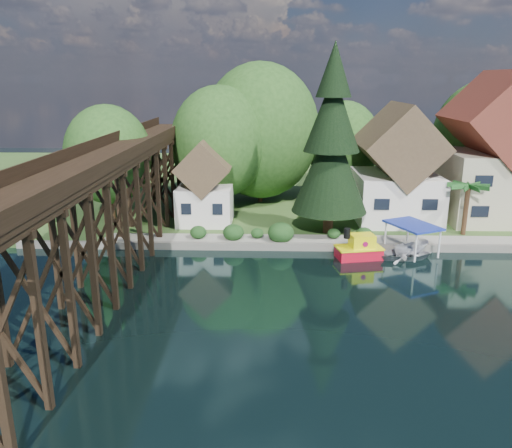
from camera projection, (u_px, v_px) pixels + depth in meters
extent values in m
plane|color=black|center=(343.00, 290.00, 33.26)|extent=(140.00, 140.00, 0.00)
cube|color=#2C5221|center=(307.00, 184.00, 65.82)|extent=(140.00, 52.00, 0.50)
cube|color=slate|center=(379.00, 248.00, 40.74)|extent=(60.00, 0.40, 0.62)
cube|color=gray|center=(400.00, 240.00, 41.88)|extent=(50.00, 2.60, 0.06)
cube|color=black|center=(34.00, 291.00, 23.36)|extent=(4.00, 0.36, 8.00)
cube|color=black|center=(61.00, 266.00, 26.43)|extent=(4.00, 0.36, 8.00)
cube|color=black|center=(83.00, 247.00, 29.50)|extent=(4.00, 0.36, 8.00)
cube|color=black|center=(101.00, 231.00, 32.57)|extent=(4.00, 0.36, 8.00)
cube|color=black|center=(115.00, 218.00, 35.64)|extent=(4.00, 0.36, 8.00)
cube|color=black|center=(128.00, 207.00, 38.71)|extent=(4.00, 0.36, 8.00)
cube|color=black|center=(138.00, 198.00, 41.78)|extent=(4.00, 0.36, 8.00)
cube|color=black|center=(147.00, 189.00, 44.85)|extent=(4.00, 0.36, 8.00)
cube|color=black|center=(155.00, 182.00, 47.93)|extent=(4.00, 0.36, 8.00)
cube|color=black|center=(162.00, 176.00, 51.00)|extent=(4.00, 0.36, 8.00)
cube|color=black|center=(168.00, 171.00, 54.07)|extent=(4.00, 0.36, 8.00)
cube|color=black|center=(174.00, 166.00, 57.14)|extent=(4.00, 0.36, 8.00)
cube|color=black|center=(99.00, 156.00, 37.24)|extent=(0.35, 44.00, 0.35)
cube|color=black|center=(145.00, 156.00, 37.15)|extent=(0.35, 44.00, 0.35)
cube|color=black|center=(122.00, 152.00, 37.11)|extent=(4.00, 44.00, 0.30)
cube|color=black|center=(95.00, 144.00, 37.01)|extent=(0.12, 44.00, 0.80)
cube|color=black|center=(148.00, 144.00, 36.90)|extent=(0.12, 44.00, 0.80)
cube|color=white|center=(395.00, 197.00, 47.66)|extent=(7.50, 8.00, 4.50)
cube|color=brown|center=(399.00, 145.00, 46.28)|extent=(7.64, 8.64, 7.64)
cube|color=black|center=(382.00, 204.00, 43.78)|extent=(1.35, 0.08, 1.00)
cube|color=black|center=(430.00, 205.00, 43.66)|extent=(1.35, 0.08, 1.00)
cube|color=#BFB795|center=(489.00, 186.00, 47.62)|extent=(8.50, 8.50, 6.50)
cube|color=maroon|center=(498.00, 119.00, 45.86)|extent=(8.65, 9.18, 8.65)
cube|color=black|center=(483.00, 192.00, 43.48)|extent=(1.53, 0.08, 1.00)
cube|color=white|center=(205.00, 204.00, 46.84)|extent=(5.00, 5.00, 3.50)
cube|color=brown|center=(204.00, 167.00, 45.85)|extent=(5.09, 5.40, 5.09)
cube|color=black|center=(186.00, 209.00, 44.39)|extent=(0.90, 0.08, 1.00)
cube|color=black|center=(217.00, 209.00, 44.32)|extent=(0.90, 0.08, 1.00)
cylinder|color=#382314|center=(221.00, 189.00, 50.99)|extent=(0.50, 0.50, 4.50)
ellipsoid|color=#234B1B|center=(220.00, 142.00, 49.67)|extent=(4.40, 4.40, 5.06)
cylinder|color=#382314|center=(260.00, 179.00, 54.66)|extent=(0.50, 0.50, 4.95)
ellipsoid|color=#234B1B|center=(260.00, 131.00, 53.20)|extent=(5.00, 5.00, 5.75)
cylinder|color=#382314|center=(341.00, 182.00, 55.51)|extent=(0.50, 0.50, 4.05)
ellipsoid|color=#234B1B|center=(343.00, 144.00, 54.31)|extent=(4.00, 4.00, 4.60)
cylinder|color=#382314|center=(477.00, 181.00, 55.04)|extent=(0.50, 0.50, 4.50)
ellipsoid|color=#234B1B|center=(483.00, 137.00, 53.72)|extent=(4.60, 4.60, 5.29)
cylinder|color=#382314|center=(112.00, 199.00, 47.48)|extent=(0.50, 0.50, 4.05)
ellipsoid|color=#234B1B|center=(108.00, 155.00, 46.29)|extent=(4.00, 4.00, 4.60)
ellipsoid|color=#183C15|center=(233.00, 231.00, 41.95)|extent=(1.98, 1.98, 1.53)
ellipsoid|color=#183C15|center=(257.00, 232.00, 42.23)|extent=(1.54, 1.54, 1.19)
ellipsoid|color=#183C15|center=(281.00, 231.00, 41.63)|extent=(2.20, 2.20, 1.70)
ellipsoid|color=#183C15|center=(198.00, 231.00, 42.25)|extent=(1.76, 1.76, 1.36)
ellipsoid|color=#183C15|center=(334.00, 232.00, 42.15)|extent=(1.54, 1.54, 1.19)
ellipsoid|color=#183C15|center=(364.00, 233.00, 41.78)|extent=(1.76, 1.76, 1.36)
cylinder|color=#382314|center=(328.00, 216.00, 43.77)|extent=(0.89, 0.89, 2.97)
cone|color=black|center=(330.00, 166.00, 42.53)|extent=(6.53, 6.53, 7.91)
cone|color=black|center=(333.00, 113.00, 41.28)|extent=(4.75, 4.75, 6.43)
cone|color=black|center=(335.00, 69.00, 40.32)|extent=(2.97, 2.97, 4.45)
cylinder|color=#382314|center=(466.00, 212.00, 43.00)|extent=(0.41, 0.41, 4.12)
ellipsoid|color=#1A4E1E|center=(469.00, 186.00, 42.37)|extent=(3.51, 3.51, 0.94)
cube|color=red|center=(358.00, 253.00, 39.13)|extent=(3.70, 2.44, 0.91)
cube|color=#FEF70D|center=(359.00, 247.00, 38.99)|extent=(3.83, 2.58, 0.11)
cube|color=#FEF70D|center=(362.00, 241.00, 38.89)|extent=(2.05, 1.69, 1.14)
cylinder|color=black|center=(347.00, 233.00, 38.49)|extent=(0.50, 0.50, 0.80)
cylinder|color=#980B4E|center=(365.00, 244.00, 38.22)|extent=(0.42, 0.17, 0.41)
cylinder|color=#980B4E|center=(359.00, 239.00, 39.56)|extent=(0.42, 0.17, 0.41)
cylinder|color=#980B4E|center=(373.00, 241.00, 39.03)|extent=(0.17, 0.42, 0.41)
imported|color=silver|center=(406.00, 253.00, 39.08)|extent=(4.48, 3.38, 0.88)
imported|color=white|center=(411.00, 248.00, 39.57)|extent=(3.52, 2.55, 1.28)
cube|color=#1A2FA9|center=(413.00, 225.00, 39.03)|extent=(4.31, 4.91, 0.15)
cylinder|color=white|center=(439.00, 244.00, 38.23)|extent=(0.15, 0.15, 2.30)
cylinder|color=white|center=(408.00, 231.00, 41.38)|extent=(0.15, 0.15, 2.30)
cylinder|color=white|center=(416.00, 248.00, 37.33)|extent=(0.15, 0.15, 2.30)
cylinder|color=white|center=(385.00, 235.00, 40.48)|extent=(0.15, 0.15, 2.30)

